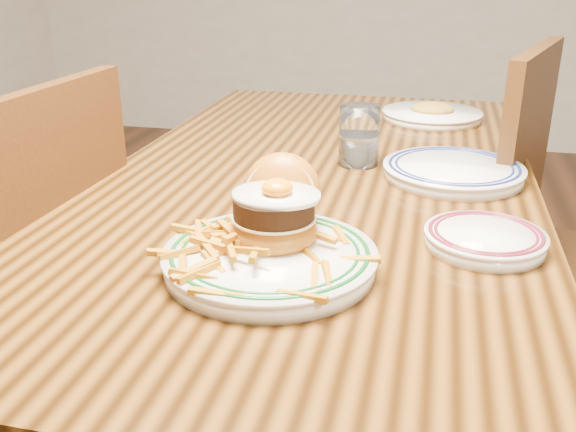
% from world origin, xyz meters
% --- Properties ---
extents(table, '(0.85, 1.60, 0.75)m').
position_xyz_m(table, '(0.00, 0.00, 0.66)').
color(table, black).
rests_on(table, floor).
extents(chair_left, '(0.46, 0.46, 0.96)m').
position_xyz_m(chair_left, '(-0.55, -0.25, 0.51)').
color(chair_left, '#40200D').
rests_on(chair_left, floor).
extents(chair_right, '(0.57, 0.57, 0.98)m').
position_xyz_m(chair_right, '(0.55, 0.24, 0.52)').
color(chair_right, '#40200D').
rests_on(chair_right, floor).
extents(main_plate, '(0.30, 0.31, 0.14)m').
position_xyz_m(main_plate, '(0.01, -0.41, 0.79)').
color(main_plate, white).
rests_on(main_plate, table).
extents(side_plate, '(0.18, 0.19, 0.03)m').
position_xyz_m(side_plate, '(0.31, -0.29, 0.77)').
color(side_plate, white).
rests_on(side_plate, table).
extents(rear_plate, '(0.27, 0.27, 0.03)m').
position_xyz_m(rear_plate, '(0.27, 0.03, 0.77)').
color(rear_plate, white).
rests_on(rear_plate, table).
extents(water_glass, '(0.08, 0.08, 0.13)m').
position_xyz_m(water_glass, '(0.07, 0.08, 0.81)').
color(water_glass, white).
rests_on(water_glass, table).
extents(far_plate, '(0.26, 0.26, 0.05)m').
position_xyz_m(far_plate, '(0.21, 0.52, 0.77)').
color(far_plate, white).
rests_on(far_plate, table).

